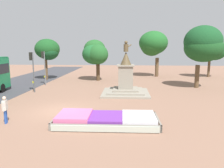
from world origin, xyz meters
TOP-DOWN VIEW (x-y plane):
  - ground_plane at (0.00, 0.00)m, footprint 82.52×82.52m
  - flower_planter at (3.47, -2.46)m, footprint 6.27×2.84m
  - statue_monument at (4.63, 6.33)m, footprint 4.56×4.56m
  - traffic_light_mid_block at (-4.80, 6.47)m, footprint 0.41×0.30m
  - traffic_light_far_corner at (-5.27, 10.80)m, footprint 0.42×0.31m
  - pedestrian_with_handbag at (-2.58, -2.71)m, footprint 0.29×0.56m
  - park_tree_far_left at (13.08, 9.98)m, footprint 4.20×4.17m
  - park_tree_behind_statue at (17.42, 19.36)m, footprint 4.68×3.91m
  - park_tree_far_right at (8.70, 19.44)m, footprint 4.39×4.58m
  - park_tree_street_side at (0.43, 15.07)m, footprint 3.65×3.98m
  - park_tree_mid_canopy at (-6.48, 15.45)m, footprint 3.46×3.49m

SIDE VIEW (x-z plane):
  - ground_plane at x=0.00m, z-range 0.00..0.00m
  - flower_planter at x=3.47m, z-range -0.04..0.59m
  - pedestrian_with_handbag at x=-2.58m, z-range 0.13..1.81m
  - statue_monument at x=4.63m, z-range -1.45..3.74m
  - traffic_light_far_corner at x=-5.27m, z-range 0.75..4.82m
  - traffic_light_mid_block at x=-4.80m, z-range 0.75..4.83m
  - park_tree_street_side at x=0.43m, z-range 1.00..6.63m
  - park_tree_mid_canopy at x=-6.48m, z-range 1.35..7.09m
  - park_tree_behind_statue at x=17.42m, z-range 1.23..7.47m
  - park_tree_far_left at x=13.08m, z-range 1.39..8.33m
  - park_tree_far_right at x=8.70m, z-range 1.59..8.65m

